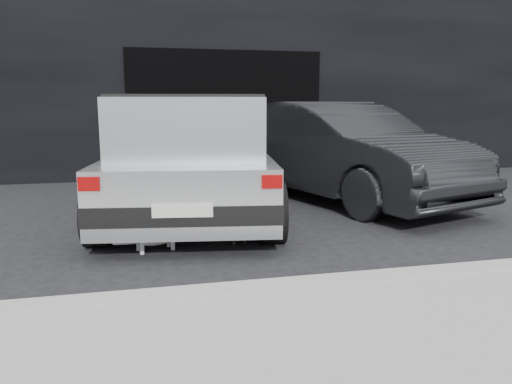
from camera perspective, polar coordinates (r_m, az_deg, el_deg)
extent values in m
plane|color=black|center=(6.50, -5.97, -3.65)|extent=(80.00, 80.00, 0.00)
cube|color=black|center=(12.43, -5.14, 14.53)|extent=(34.00, 4.00, 5.00)
cube|color=black|center=(10.41, -3.44, 8.79)|extent=(4.00, 0.10, 2.60)
cube|color=gray|center=(4.34, 12.11, -10.10)|extent=(18.00, 0.25, 0.12)
cube|color=gray|center=(3.39, 21.16, -16.66)|extent=(18.00, 2.20, 0.11)
cube|color=silver|center=(7.04, -7.27, 1.99)|extent=(2.60, 4.65, 0.70)
cube|color=silver|center=(6.75, -7.49, 7.60)|extent=(2.15, 3.16, 0.70)
cube|color=black|center=(6.75, -7.49, 7.60)|extent=(2.15, 3.05, 0.56)
cube|color=black|center=(4.97, -8.32, -2.64)|extent=(1.99, 0.48, 0.20)
cube|color=black|center=(9.16, -6.67, 3.24)|extent=(1.99, 0.48, 0.20)
cube|color=silver|center=(4.87, -8.41, -2.11)|extent=(0.58, 0.11, 0.14)
cube|color=#8C0707|center=(4.96, -18.56, 0.88)|extent=(0.21, 0.06, 0.14)
cube|color=#8C0707|center=(4.84, 1.84, 1.19)|extent=(0.21, 0.06, 0.14)
cube|color=black|center=(6.75, -7.56, 10.72)|extent=(2.11, 2.87, 0.03)
cylinder|color=black|center=(5.67, -17.68, -2.62)|extent=(0.35, 0.71, 0.68)
cylinder|color=slate|center=(5.70, -19.01, -2.62)|extent=(0.08, 0.37, 0.37)
cylinder|color=black|center=(5.55, 2.01, -2.39)|extent=(0.35, 0.71, 0.68)
cylinder|color=slate|center=(5.57, 3.39, -2.36)|extent=(0.08, 0.37, 0.37)
cylinder|color=black|center=(8.67, -13.14, 1.90)|extent=(0.35, 0.71, 0.68)
cylinder|color=slate|center=(8.69, -14.02, 1.88)|extent=(0.08, 0.37, 0.37)
cylinder|color=black|center=(8.60, -0.38, 2.10)|extent=(0.35, 0.71, 0.68)
cylinder|color=slate|center=(8.61, 0.52, 2.11)|extent=(0.08, 0.37, 0.37)
imported|color=black|center=(8.14, 9.52, 4.64)|extent=(3.04, 5.02, 1.56)
ellipsoid|color=beige|center=(5.68, -2.81, -4.39)|extent=(0.45, 0.61, 0.21)
ellipsoid|color=beige|center=(5.56, -2.07, -4.44)|extent=(0.31, 0.31, 0.20)
ellipsoid|color=black|center=(5.43, -1.26, -4.38)|extent=(0.19, 0.18, 0.14)
sphere|color=black|center=(5.38, -0.90, -4.59)|extent=(0.06, 0.06, 0.06)
cone|color=black|center=(5.45, -1.00, -3.62)|extent=(0.07, 0.08, 0.07)
cone|color=black|center=(5.41, -1.71, -3.73)|extent=(0.07, 0.08, 0.07)
cylinder|color=black|center=(5.60, -1.33, -5.48)|extent=(0.05, 0.05, 0.07)
cylinder|color=black|center=(5.53, -2.53, -5.69)|extent=(0.05, 0.05, 0.07)
cylinder|color=black|center=(5.87, -3.06, -4.77)|extent=(0.05, 0.05, 0.07)
cylinder|color=black|center=(5.80, -4.23, -4.96)|extent=(0.05, 0.05, 0.07)
cylinder|color=black|center=(5.94, -4.33, -4.12)|extent=(0.23, 0.26, 0.09)
ellipsoid|color=silver|center=(5.40, -11.43, -4.71)|extent=(0.61, 0.41, 0.24)
ellipsoid|color=silver|center=(5.43, -10.02, -4.29)|extent=(0.30, 0.30, 0.20)
ellipsoid|color=white|center=(5.45, -8.58, -3.29)|extent=(0.18, 0.19, 0.14)
sphere|color=white|center=(5.48, -7.95, -3.30)|extent=(0.06, 0.06, 0.06)
cone|color=white|center=(5.47, -8.90, -2.54)|extent=(0.08, 0.07, 0.07)
cone|color=white|center=(5.40, -8.62, -2.71)|extent=(0.08, 0.07, 0.07)
cylinder|color=white|center=(5.54, -9.95, -5.45)|extent=(0.05, 0.05, 0.14)
cylinder|color=white|center=(5.41, -9.49, -5.81)|extent=(0.05, 0.05, 0.14)
cylinder|color=white|center=(5.45, -13.29, -5.82)|extent=(0.05, 0.05, 0.14)
cylinder|color=white|center=(5.32, -12.90, -6.20)|extent=(0.05, 0.05, 0.14)
cylinder|color=white|center=(5.34, -14.58, -5.60)|extent=(0.28, 0.21, 0.09)
ellipsoid|color=gray|center=(5.34, -12.42, -4.62)|extent=(0.24, 0.20, 0.10)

